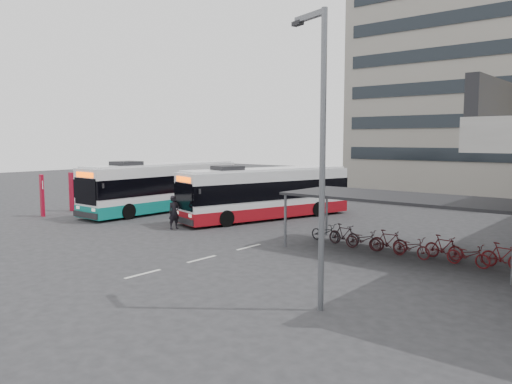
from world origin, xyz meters
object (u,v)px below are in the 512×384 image
Objects in this scene: bus_main at (267,194)px; lamp_post at (320,142)px; pedestrian at (174,212)px; bus_teal at (163,187)px.

bus_main is 17.20m from lamp_post.
bus_teal is at bearing 64.40° from pedestrian.
bus_main is at bearing -5.46° from pedestrian.
bus_teal is (-7.62, -1.97, 0.07)m from bus_main.
bus_teal is 1.41× the size of lamp_post.
lamp_post is at bearing -28.32° from bus_teal.
lamp_post is (19.27, -10.25, 3.21)m from bus_teal.
bus_main reaches higher than pedestrian.
lamp_post is (13.29, -6.06, 3.93)m from pedestrian.
bus_teal is 22.06m from lamp_post.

